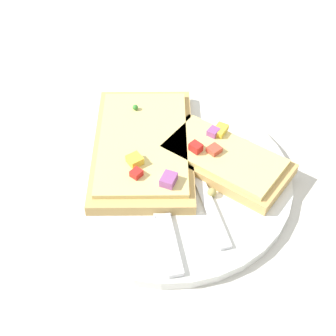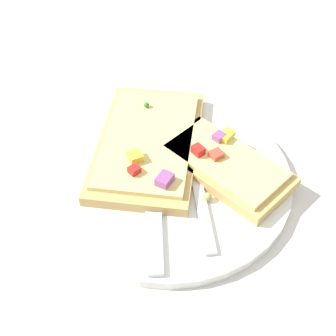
# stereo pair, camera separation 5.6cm
# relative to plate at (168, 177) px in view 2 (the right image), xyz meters

# --- Properties ---
(ground_plane) EXTENTS (4.00, 4.00, 0.00)m
(ground_plane) POSITION_rel_plate_xyz_m (0.00, 0.00, -0.01)
(ground_plane) COLOR beige
(plate) EXTENTS (0.30, 0.30, 0.01)m
(plate) POSITION_rel_plate_xyz_m (0.00, 0.00, 0.00)
(plate) COLOR white
(plate) RESTS_ON ground
(fork) EXTENTS (0.08, 0.21, 0.01)m
(fork) POSITION_rel_plate_xyz_m (-0.03, 0.01, 0.01)
(fork) COLOR silver
(fork) RESTS_ON plate
(knife) EXTENTS (0.09, 0.20, 0.01)m
(knife) POSITION_rel_plate_xyz_m (0.04, 0.05, 0.01)
(knife) COLOR silver
(knife) RESTS_ON plate
(pizza_slice_main) EXTENTS (0.21, 0.24, 0.03)m
(pizza_slice_main) POSITION_rel_plate_xyz_m (0.01, -0.05, 0.02)
(pizza_slice_main) COLOR tan
(pizza_slice_main) RESTS_ON plate
(pizza_slice_corner) EXTENTS (0.14, 0.18, 0.03)m
(pizza_slice_corner) POSITION_rel_plate_xyz_m (-0.07, 0.02, 0.02)
(pizza_slice_corner) COLOR tan
(pizza_slice_corner) RESTS_ON plate
(crumb_scatter) EXTENTS (0.15, 0.08, 0.01)m
(crumb_scatter) POSITION_rel_plate_xyz_m (-0.02, 0.01, 0.01)
(crumb_scatter) COLOR tan
(crumb_scatter) RESTS_ON plate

